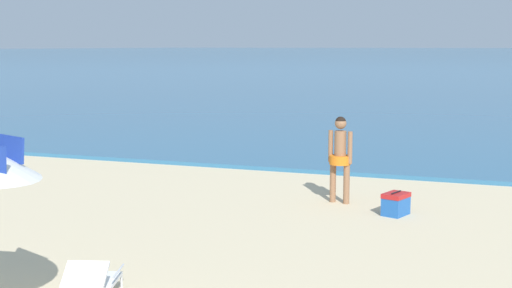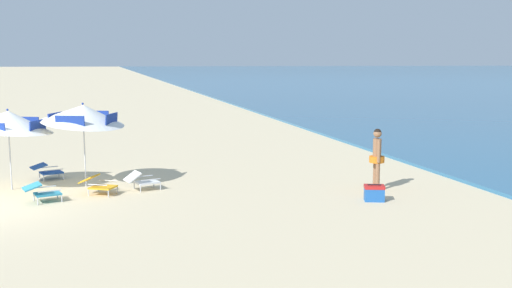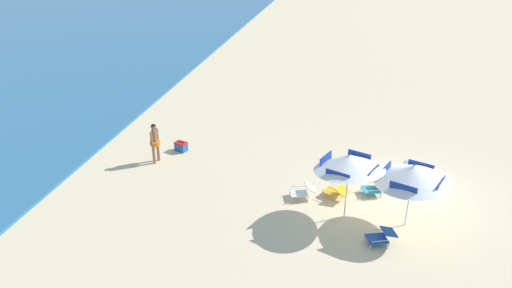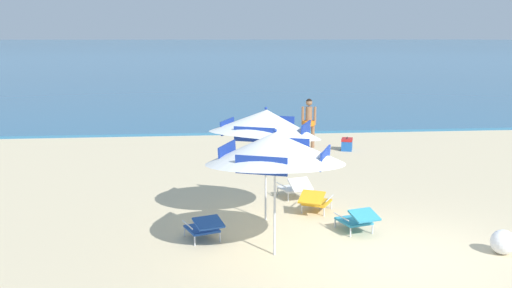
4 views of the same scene
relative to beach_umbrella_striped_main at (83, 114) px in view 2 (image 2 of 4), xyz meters
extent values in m
cylinder|color=silver|center=(0.00, 0.00, -0.88)|extent=(0.04, 0.04, 2.28)
cone|color=white|center=(0.00, 0.00, 0.00)|extent=(3.22, 3.22, 0.78)
cube|color=navy|center=(0.31, 0.75, -0.11)|extent=(0.76, 0.35, 0.28)
cube|color=navy|center=(-0.75, 0.31, -0.11)|extent=(0.35, 0.76, 0.28)
cube|color=navy|center=(-0.31, -0.75, -0.11)|extent=(0.76, 0.35, 0.28)
cube|color=navy|center=(0.75, -0.31, -0.11)|extent=(0.35, 0.76, 0.28)
sphere|color=navy|center=(0.00, 0.00, 0.29)|extent=(0.06, 0.06, 0.06)
cylinder|color=silver|center=(-0.09, -1.94, -0.95)|extent=(0.04, 0.04, 2.15)
cone|color=white|center=(-0.09, -1.94, -0.14)|extent=(2.40, 2.44, 0.75)
cube|color=navy|center=(0.24, -1.16, -0.26)|extent=(0.79, 0.36, 0.29)
cube|color=navy|center=(-0.87, -1.62, -0.26)|extent=(0.36, 0.79, 0.29)
sphere|color=navy|center=(-0.09, -1.94, 0.15)|extent=(0.06, 0.06, 0.06)
cube|color=white|center=(0.83, 1.63, -1.82)|extent=(0.67, 0.73, 0.04)
cube|color=white|center=(0.95, 1.23, -1.63)|extent=(0.58, 0.50, 0.26)
cylinder|color=silver|center=(0.51, 1.83, -1.93)|extent=(0.03, 0.03, 0.18)
cylinder|color=silver|center=(0.98, 1.97, -1.93)|extent=(0.03, 0.03, 0.18)
cylinder|color=silver|center=(0.68, 1.28, -1.93)|extent=(0.03, 0.03, 0.18)
cylinder|color=silver|center=(1.15, 1.43, -1.93)|extent=(0.03, 0.03, 0.18)
cylinder|color=silver|center=(0.56, 1.55, -1.70)|extent=(0.18, 0.52, 0.02)
cylinder|color=silver|center=(1.10, 1.71, -1.70)|extent=(0.18, 0.52, 0.02)
cube|color=gold|center=(1.17, 0.46, -1.82)|extent=(0.74, 0.78, 0.04)
cube|color=gold|center=(0.98, 0.12, -1.62)|extent=(0.62, 0.58, 0.21)
cylinder|color=silver|center=(1.10, 0.83, -1.93)|extent=(0.03, 0.03, 0.18)
cylinder|color=silver|center=(1.52, 0.60, -1.93)|extent=(0.03, 0.03, 0.18)
cylinder|color=silver|center=(0.82, 0.33, -1.93)|extent=(0.03, 0.03, 0.18)
cylinder|color=silver|center=(1.25, 0.10, -1.93)|extent=(0.03, 0.03, 0.18)
cylinder|color=silver|center=(0.93, 0.60, -1.70)|extent=(0.28, 0.48, 0.02)
cylinder|color=silver|center=(1.42, 0.33, -1.70)|extent=(0.28, 0.48, 0.02)
cube|color=teal|center=(1.61, -0.87, -1.82)|extent=(0.67, 0.72, 0.04)
cube|color=teal|center=(1.72, -1.21, -1.60)|extent=(0.59, 0.54, 0.16)
cylinder|color=silver|center=(1.30, -0.66, -1.93)|extent=(0.03, 0.03, 0.18)
cylinder|color=silver|center=(1.77, -0.52, -1.93)|extent=(0.03, 0.03, 0.18)
cylinder|color=silver|center=(1.46, -1.21, -1.93)|extent=(0.03, 0.03, 0.18)
cylinder|color=silver|center=(1.93, -1.07, -1.93)|extent=(0.03, 0.03, 0.18)
cylinder|color=silver|center=(1.34, -0.95, -1.70)|extent=(0.18, 0.52, 0.02)
cylinder|color=silver|center=(1.88, -0.79, -1.70)|extent=(0.18, 0.52, 0.02)
cube|color=#1E4799|center=(-1.32, -1.02, -1.82)|extent=(0.69, 0.74, 0.04)
cube|color=#1E4799|center=(-1.20, -1.35, -1.60)|extent=(0.60, 0.56, 0.14)
cylinder|color=silver|center=(-1.65, -0.83, -1.93)|extent=(0.03, 0.03, 0.18)
cylinder|color=silver|center=(-1.18, -0.67, -1.93)|extent=(0.03, 0.03, 0.18)
cylinder|color=silver|center=(-1.45, -1.37, -1.93)|extent=(0.03, 0.03, 0.18)
cylinder|color=silver|center=(-0.99, -1.20, -1.93)|extent=(0.03, 0.03, 0.18)
cylinder|color=silver|center=(-1.58, -1.11, -1.70)|extent=(0.20, 0.52, 0.02)
cylinder|color=silver|center=(-1.06, -0.92, -1.70)|extent=(0.20, 0.52, 0.02)
cylinder|color=#8C6042|center=(2.27, 7.68, -1.62)|extent=(0.12, 0.12, 0.82)
cylinder|color=#8C6042|center=(2.55, 7.62, -1.62)|extent=(0.12, 0.12, 0.82)
cylinder|color=orange|center=(2.41, 7.65, -1.19)|extent=(0.41, 0.41, 0.17)
cylinder|color=#8C6042|center=(2.41, 7.65, -0.92)|extent=(0.22, 0.22, 0.58)
cylinder|color=#8C6042|center=(2.21, 7.70, -0.94)|extent=(0.09, 0.09, 0.61)
cylinder|color=#8C6042|center=(2.61, 7.60, -0.94)|extent=(0.09, 0.09, 0.61)
sphere|color=#8C6042|center=(2.41, 7.65, -0.49)|extent=(0.22, 0.22, 0.22)
sphere|color=black|center=(2.41, 7.65, -0.46)|extent=(0.20, 0.20, 0.20)
cube|color=#1E56A8|center=(3.58, 7.02, -1.86)|extent=(0.48, 0.56, 0.32)
cube|color=red|center=(3.58, 7.02, -1.66)|extent=(0.49, 0.58, 0.08)
cylinder|color=black|center=(3.58, 7.02, -1.61)|extent=(0.13, 0.33, 0.02)
camera|label=1|loc=(5.44, -5.40, 0.98)|focal=49.58mm
camera|label=2|loc=(16.64, 0.60, 1.43)|focal=40.99mm
camera|label=3|loc=(-13.55, 0.11, 6.87)|focal=33.27mm
camera|label=4|loc=(-1.40, -11.26, 1.68)|focal=40.30mm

